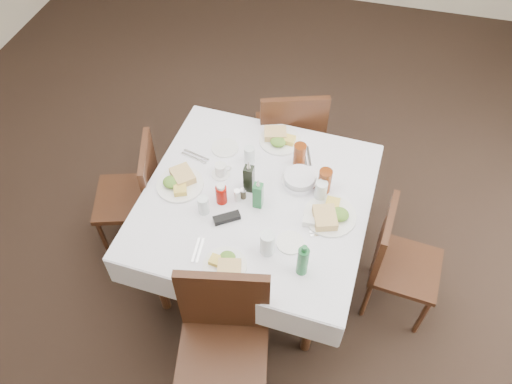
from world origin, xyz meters
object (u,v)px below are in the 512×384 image
oil_cruet_dark (249,178)px  ketchup_bottle (221,194)px  dining_table (256,206)px  bread_basket (299,180)px  chair_west (138,191)px  chair_east (395,257)px  coffee_mug (221,170)px  water_n (249,155)px  green_bottle (303,261)px  chair_south (223,337)px  oil_cruet_green (258,194)px  chair_north (290,133)px  water_s (267,243)px  water_e (321,191)px  water_w (203,205)px

oil_cruet_dark → ketchup_bottle: size_ratio=1.64×
dining_table → bread_basket: (0.22, 0.17, 0.11)m
chair_west → bread_basket: (1.05, 0.11, 0.30)m
chair_east → coffee_mug: (-1.11, 0.13, 0.32)m
water_n → green_bottle: 0.82m
dining_table → chair_west: (-0.82, 0.06, -0.18)m
chair_east → oil_cruet_dark: (-0.92, 0.07, 0.38)m
chair_south → ketchup_bottle: chair_south is taller
water_n → green_bottle: size_ratio=0.53×
oil_cruet_green → ketchup_bottle: oil_cruet_green is taller
chair_west → chair_south: bearing=-44.8°
chair_north → coffee_mug: bearing=-113.3°
oil_cruet_dark → water_s: bearing=-62.2°
chair_west → water_e: size_ratio=6.72×
chair_east → chair_west: size_ratio=0.97×
coffee_mug → chair_south: bearing=-72.9°
ketchup_bottle → water_s: bearing=-38.2°
water_n → ketchup_bottle: bearing=-102.2°
water_s → chair_north: bearing=95.4°
chair_west → water_w: size_ratio=7.41×
chair_north → water_e: 0.83m
chair_east → coffee_mug: 1.16m
water_s → oil_cruet_green: oil_cruet_green is taller
coffee_mug → bread_basket: bearing=6.1°
oil_cruet_dark → water_e: bearing=5.1°
dining_table → water_s: 0.41m
water_e → green_bottle: bearing=-90.9°
water_n → chair_west: bearing=-164.6°
dining_table → oil_cruet_dark: size_ratio=5.91×
ketchup_bottle → green_bottle: bearing=-32.3°
water_w → chair_east: bearing=8.2°
chair_south → water_w: bearing=115.5°
dining_table → green_bottle: 0.58m
water_n → water_e: size_ratio=0.92×
chair_east → chair_south: bearing=-137.3°
water_s → bread_basket: 0.52m
ketchup_bottle → oil_cruet_dark: bearing=45.7°
oil_cruet_green → water_s: bearing=-66.6°
dining_table → water_n: 0.32m
chair_south → water_n: chair_south is taller
chair_south → water_n: bearing=97.7°
water_e → bread_basket: water_e is taller
water_w → bread_basket: size_ratio=0.57×
chair_north → water_n: size_ratio=8.00×
chair_west → ketchup_bottle: bearing=-12.6°
chair_east → oil_cruet_dark: oil_cruet_dark is taller
chair_west → coffee_mug: chair_west is taller
oil_cruet_green → green_bottle: (0.33, -0.37, 0.01)m
chair_east → ketchup_bottle: bearing=-176.5°
chair_south → bread_basket: chair_south is taller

